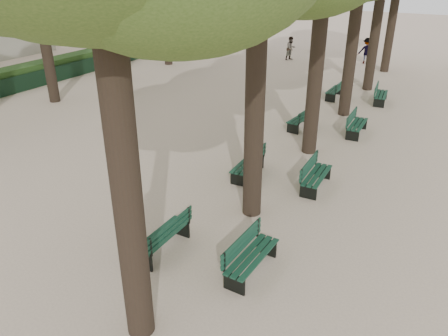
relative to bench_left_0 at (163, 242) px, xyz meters
The scene contains 16 objects.
ground 0.54m from the bench_left_0, 141.89° to the right, with size 120.00×120.00×0.00m, color #C9B198.
bench_left_0 is the anchor object (origin of this frame).
bench_left_1 4.78m from the bench_left_0, 90.00° to the left, with size 0.65×1.82×0.92m.
bench_left_2 10.01m from the bench_left_0, 90.00° to the left, with size 0.77×1.85×0.92m.
bench_left_3 15.14m from the bench_left_0, 90.00° to the left, with size 0.59×1.81×0.92m.
bench_right_0 2.29m from the bench_left_0, ahead, with size 0.65×1.83×0.92m.
bench_right_1 5.52m from the bench_left_0, 65.76° to the left, with size 0.61×1.81×0.92m.
bench_right_2 10.63m from the bench_left_0, 77.69° to the left, with size 0.61×1.81×0.92m.
bench_right_3 15.55m from the bench_left_0, 81.62° to the left, with size 0.75×1.85×0.92m.
man_with_map 0.92m from the bench_left_0, 125.07° to the right, with size 0.68×0.79×1.83m.
pedestrian_a 23.82m from the bench_left_0, 103.40° to the left, with size 0.79×0.33×1.63m, color #262628.
pedestrian_d 27.91m from the bench_left_0, 100.58° to the left, with size 0.80×0.33×1.64m, color #262628.
pedestrian_e 26.43m from the bench_left_0, 110.78° to the left, with size 1.49×0.32×1.61m, color #262628.
pedestrian_b 24.54m from the bench_left_0, 91.16° to the left, with size 1.12×0.35×1.74m, color #262628.
fence 18.73m from the bench_left_0, 145.12° to the left, with size 0.08×42.00×0.90m, color black.
hedge 19.31m from the bench_left_0, 146.31° to the left, with size 1.20×42.00×1.20m, color #204016.
Camera 1 is at (5.97, -6.79, 6.54)m, focal length 35.00 mm.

